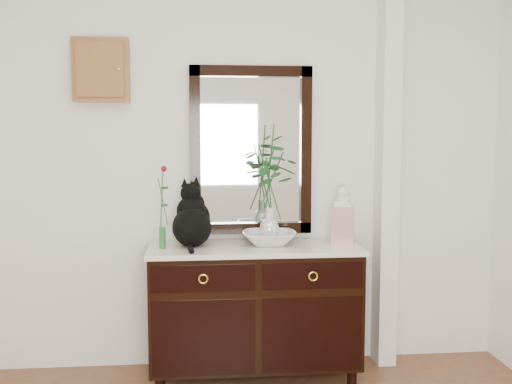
{
  "coord_description": "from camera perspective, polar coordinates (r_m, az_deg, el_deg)",
  "views": [
    {
      "loc": [
        -0.25,
        -1.96,
        1.56
      ],
      "look_at": [
        0.1,
        1.63,
        1.2
      ],
      "focal_mm": 42.0,
      "sensor_mm": 36.0,
      "label": 1
    }
  ],
  "objects": [
    {
      "name": "wall_back",
      "position": [
        3.95,
        -1.94,
        2.66
      ],
      "size": [
        3.6,
        0.04,
        2.7
      ],
      "primitive_type": "cube",
      "color": "white",
      "rests_on": "ground"
    },
    {
      "name": "pilaster",
      "position": [
        4.06,
        12.37,
        2.61
      ],
      "size": [
        0.12,
        0.2,
        2.7
      ],
      "primitive_type": "cube",
      "color": "white",
      "rests_on": "ground"
    },
    {
      "name": "sideboard",
      "position": [
        3.86,
        -0.15,
        -10.62
      ],
      "size": [
        1.33,
        0.52,
        0.82
      ],
      "color": "black",
      "rests_on": "ground"
    },
    {
      "name": "wall_mirror",
      "position": [
        3.94,
        -0.48,
        3.96
      ],
      "size": [
        0.8,
        0.06,
        1.1
      ],
      "color": "black",
      "rests_on": "wall_back"
    },
    {
      "name": "key_cabinet",
      "position": [
        3.96,
        -14.53,
        11.17
      ],
      "size": [
        0.35,
        0.1,
        0.4
      ],
      "primitive_type": "cube",
      "color": "brown",
      "rests_on": "wall_back"
    },
    {
      "name": "cat",
      "position": [
        3.76,
        -6.14,
        -2.13
      ],
      "size": [
        0.31,
        0.37,
        0.4
      ],
      "primitive_type": null,
      "rotation": [
        0.0,
        0.0,
        0.09
      ],
      "color": "black",
      "rests_on": "sideboard"
    },
    {
      "name": "lotus_bowl",
      "position": [
        3.81,
        1.28,
        -4.41
      ],
      "size": [
        0.36,
        0.36,
        0.08
      ],
      "primitive_type": "imported",
      "rotation": [
        0.0,
        0.0,
        -0.06
      ],
      "color": "silver",
      "rests_on": "sideboard"
    },
    {
      "name": "vase_branches",
      "position": [
        3.76,
        1.29,
        0.92
      ],
      "size": [
        0.44,
        0.44,
        0.75
      ],
      "primitive_type": null,
      "rotation": [
        0.0,
        0.0,
        -0.27
      ],
      "color": "silver",
      "rests_on": "lotus_bowl"
    },
    {
      "name": "bud_vase_rose",
      "position": [
        3.69,
        -8.95,
        -1.4
      ],
      "size": [
        0.08,
        0.08,
        0.52
      ],
      "primitive_type": null,
      "rotation": [
        0.0,
        0.0,
        0.3
      ],
      "color": "#2C6C32",
      "rests_on": "sideboard"
    },
    {
      "name": "ginger_jar",
      "position": [
        3.88,
        8.22,
        -2.05
      ],
      "size": [
        0.17,
        0.17,
        0.38
      ],
      "primitive_type": null,
      "rotation": [
        0.0,
        0.0,
        -0.22
      ],
      "color": "white",
      "rests_on": "sideboard"
    }
  ]
}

